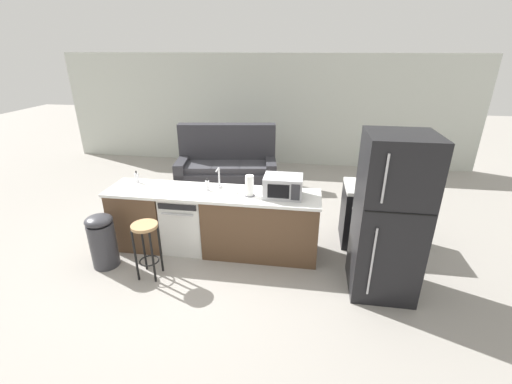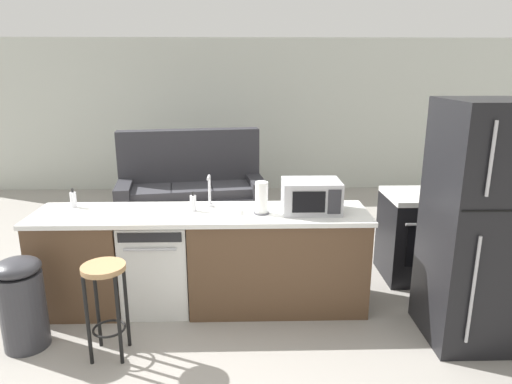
% 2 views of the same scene
% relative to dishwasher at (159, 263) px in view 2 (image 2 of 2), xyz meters
% --- Properties ---
extents(ground_plane, '(24.00, 24.00, 0.00)m').
position_rel_dishwasher_xyz_m(ground_plane, '(0.25, 0.00, -0.42)').
color(ground_plane, gray).
extents(wall_back, '(10.00, 0.06, 2.60)m').
position_rel_dishwasher_xyz_m(wall_back, '(0.55, 4.20, 0.88)').
color(wall_back, beige).
rests_on(wall_back, ground_plane).
extents(kitchen_counter, '(2.94, 0.66, 0.90)m').
position_rel_dishwasher_xyz_m(kitchen_counter, '(0.49, 0.00, -0.00)').
color(kitchen_counter, brown).
rests_on(kitchen_counter, ground_plane).
extents(dishwasher, '(0.58, 0.61, 0.84)m').
position_rel_dishwasher_xyz_m(dishwasher, '(0.00, 0.00, 0.00)').
color(dishwasher, silver).
rests_on(dishwasher, ground_plane).
extents(stove_range, '(0.76, 0.68, 0.90)m').
position_rel_dishwasher_xyz_m(stove_range, '(2.60, 0.55, 0.03)').
color(stove_range, black).
rests_on(stove_range, ground_plane).
extents(refrigerator, '(0.72, 0.73, 1.91)m').
position_rel_dishwasher_xyz_m(refrigerator, '(2.60, -0.55, 0.53)').
color(refrigerator, black).
rests_on(refrigerator, ground_plane).
extents(microwave, '(0.50, 0.37, 0.28)m').
position_rel_dishwasher_xyz_m(microwave, '(1.36, -0.00, 0.62)').
color(microwave, '#B7B7BC').
rests_on(microwave, kitchen_counter).
extents(sink_faucet, '(0.07, 0.18, 0.30)m').
position_rel_dishwasher_xyz_m(sink_faucet, '(0.46, 0.15, 0.61)').
color(sink_faucet, silver).
rests_on(sink_faucet, kitchen_counter).
extents(paper_towel_roll, '(0.14, 0.14, 0.28)m').
position_rel_dishwasher_xyz_m(paper_towel_roll, '(0.93, -0.05, 0.62)').
color(paper_towel_roll, '#4C4C51').
rests_on(paper_towel_roll, kitchen_counter).
extents(soap_bottle, '(0.06, 0.06, 0.18)m').
position_rel_dishwasher_xyz_m(soap_bottle, '(0.33, 0.04, 0.55)').
color(soap_bottle, silver).
rests_on(soap_bottle, kitchen_counter).
extents(dish_soap_bottle, '(0.06, 0.06, 0.18)m').
position_rel_dishwasher_xyz_m(dish_soap_bottle, '(-0.77, 0.18, 0.55)').
color(dish_soap_bottle, silver).
rests_on(dish_soap_bottle, kitchen_counter).
extents(kettle, '(0.21, 0.17, 0.19)m').
position_rel_dishwasher_xyz_m(kettle, '(2.77, 0.42, 0.56)').
color(kettle, silver).
rests_on(kettle, stove_range).
extents(bar_stool, '(0.32, 0.32, 0.74)m').
position_rel_dishwasher_xyz_m(bar_stool, '(-0.25, -0.74, 0.11)').
color(bar_stool, tan).
rests_on(bar_stool, ground_plane).
extents(trash_bin, '(0.35, 0.35, 0.74)m').
position_rel_dishwasher_xyz_m(trash_bin, '(-0.94, -0.61, -0.04)').
color(trash_bin, '#333338').
rests_on(trash_bin, ground_plane).
extents(couch, '(2.11, 1.19, 1.27)m').
position_rel_dishwasher_xyz_m(couch, '(0.02, 2.45, -0.03)').
color(couch, '#2D2D33').
rests_on(couch, ground_plane).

